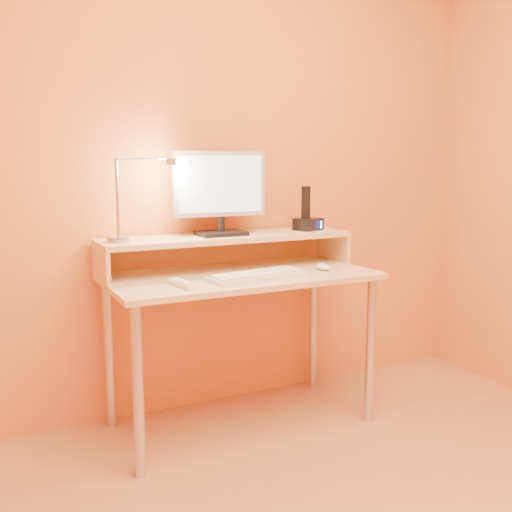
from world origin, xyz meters
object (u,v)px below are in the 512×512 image
mouse (323,267)px  lamp_base (119,239)px  remote_control (182,284)px  monitor_panel (220,184)px  phone_dock (308,224)px  keyboard (257,277)px

mouse → lamp_base: bearing=171.6°
remote_control → mouse: bearing=-4.8°
monitor_panel → phone_dock: size_ratio=3.38×
lamp_base → phone_dock: size_ratio=0.77×
lamp_base → keyboard: 0.61m
phone_dock → lamp_base: bearing=162.8°
monitor_panel → keyboard: monitor_panel is taller
phone_dock → keyboard: 0.56m
monitor_panel → keyboard: bearing=-79.4°
monitor_panel → keyboard: 0.50m
mouse → monitor_panel: bearing=153.3°
keyboard → mouse: size_ratio=4.57×
monitor_panel → phone_dock: monitor_panel is taller
monitor_panel → lamp_base: monitor_panel is taller
lamp_base → keyboard: (0.52, -0.27, -0.16)m
remote_control → keyboard: bearing=-9.7°
phone_dock → mouse: 0.31m
monitor_panel → keyboard: (0.04, -0.31, -0.39)m
monitor_panel → lamp_base: bearing=-171.6°
mouse → keyboard: bearing=-166.2°
keyboard → mouse: (0.37, 0.06, 0.01)m
mouse → remote_control: mouse is taller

